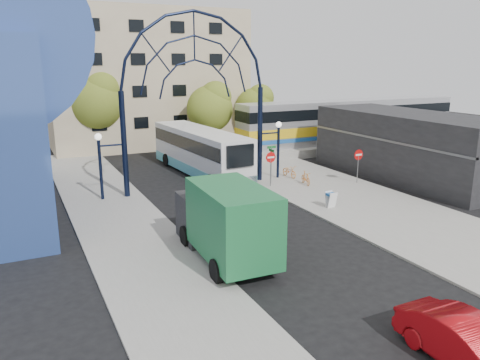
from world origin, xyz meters
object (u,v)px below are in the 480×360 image
street_name_sign (271,157)px  green_truck (224,221)px  red_sedan (469,345)px  do_not_enter_sign (358,158)px  stop_sign (271,160)px  city_bus (200,151)px  tree_north_c (256,105)px  sandwich_board (331,198)px  bike_near_b (306,178)px  train_car (351,120)px  black_suv (248,195)px  gateway_arch (195,65)px  tree_north_a (211,106)px  tree_north_b (97,100)px  bike_near_a (289,171)px

street_name_sign → green_truck: green_truck is taller
red_sedan → do_not_enter_sign: bearing=58.7°
green_truck → red_sedan: 10.96m
stop_sign → city_bus: (-2.85, 6.38, -0.14)m
stop_sign → tree_north_c: (7.32, 15.93, 2.28)m
street_name_sign → sandwich_board: size_ratio=2.83×
sandwich_board → street_name_sign: bearing=93.5°
red_sedan → bike_near_b: size_ratio=2.91×
train_car → red_sedan: train_car is taller
sandwich_board → city_bus: city_bus is taller
stop_sign → train_car: 18.22m
tree_north_c → black_suv: (-10.56, -18.74, -3.68)m
gateway_arch → tree_north_a: size_ratio=1.95×
gateway_arch → city_bus: size_ratio=1.04×
sandwich_board → black_suv: black_suv is taller
tree_north_c → city_bus: (-10.17, -9.54, -2.42)m
black_suv → tree_north_c: bearing=78.2°
tree_north_b → city_bus: (5.83, -11.54, -3.41)m
tree_north_c → red_sedan: 38.32m
tree_north_a → bike_near_a: bearing=-83.7°
street_name_sign → tree_north_b: bearing=117.7°
do_not_enter_sign → stop_sign: bearing=162.1°
do_not_enter_sign → bike_near_a: size_ratio=1.41×
stop_sign → green_truck: bearing=-129.4°
tree_north_a → green_truck: bearing=-111.5°
sandwich_board → train_car: train_car is taller
tree_north_a → city_bus: tree_north_a is taller
gateway_arch → black_suv: bearing=-72.0°
train_car → bike_near_a: bearing=-146.5°
gateway_arch → train_car: gateway_arch is taller
green_truck → city_bus: bearing=74.7°
do_not_enter_sign → city_bus: city_bus is taller
do_not_enter_sign → bike_near_b: size_ratio=1.58×
train_car → tree_north_a: tree_north_a is taller
street_name_sign → bike_near_a: street_name_sign is taller
gateway_arch → tree_north_c: bearing=49.0°
train_car → tree_north_b: size_ratio=3.14×
do_not_enter_sign → red_sedan: bearing=-121.3°
green_truck → stop_sign: bearing=53.1°
tree_north_c → bike_near_a: bearing=-108.1°
do_not_enter_sign → green_truck: bearing=-151.3°
stop_sign → city_bus: bearing=114.1°
do_not_enter_sign → train_car: size_ratio=0.10×
stop_sign → street_name_sign: bearing=56.4°
stop_sign → bike_near_b: (2.54, -0.71, -1.40)m
tree_north_b → red_sedan: tree_north_b is taller
tree_north_b → sandwich_board: bearing=-68.4°
black_suv → bike_near_b: bearing=37.6°
sandwich_board → city_bus: bearing=106.4°
sandwich_board → city_bus: size_ratio=0.08×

